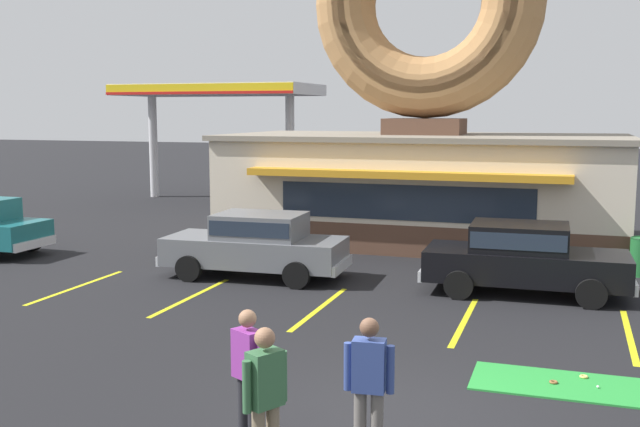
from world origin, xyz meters
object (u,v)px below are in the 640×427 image
(pedestrian_leather_jacket_man, at_px, (248,369))
(car_black, at_px, (523,256))
(car_grey, at_px, (257,243))
(pedestrian_hooded_kid, at_px, (369,382))
(pedestrian_blue_sweater_man, at_px, (265,396))
(golf_ball, at_px, (598,387))

(pedestrian_leather_jacket_man, bearing_deg, car_black, 72.95)
(car_grey, relative_size, pedestrian_hooded_kid, 2.69)
(car_grey, height_order, pedestrian_leather_jacket_man, pedestrian_leather_jacket_man)
(car_grey, bearing_deg, pedestrian_leather_jacket_man, -67.28)
(car_grey, height_order, pedestrian_hooded_kid, pedestrian_hooded_kid)
(pedestrian_blue_sweater_man, bearing_deg, golf_ball, 48.48)
(pedestrian_blue_sweater_man, bearing_deg, car_grey, 113.88)
(golf_ball, height_order, pedestrian_blue_sweater_man, pedestrian_blue_sweater_man)
(car_black, relative_size, pedestrian_hooded_kid, 2.67)
(golf_ball, relative_size, pedestrian_blue_sweater_man, 0.02)
(golf_ball, xyz_separation_m, pedestrian_blue_sweater_man, (-3.60, -4.06, 0.93))
(car_grey, height_order, pedestrian_blue_sweater_man, pedestrian_blue_sweater_man)
(pedestrian_hooded_kid, bearing_deg, car_grey, 120.82)
(pedestrian_leather_jacket_man, bearing_deg, golf_ball, 37.83)
(car_black, height_order, pedestrian_leather_jacket_man, pedestrian_leather_jacket_man)
(pedestrian_hooded_kid, bearing_deg, car_black, 82.29)
(golf_ball, height_order, pedestrian_leather_jacket_man, pedestrian_leather_jacket_man)
(pedestrian_leather_jacket_man, bearing_deg, pedestrian_hooded_kid, 0.35)
(pedestrian_hooded_kid, distance_m, pedestrian_leather_jacket_man, 1.53)
(car_grey, distance_m, pedestrian_hooded_kid, 10.03)
(car_grey, xyz_separation_m, pedestrian_hooded_kid, (5.14, -8.61, 0.09))
(pedestrian_hooded_kid, bearing_deg, pedestrian_leather_jacket_man, -179.65)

